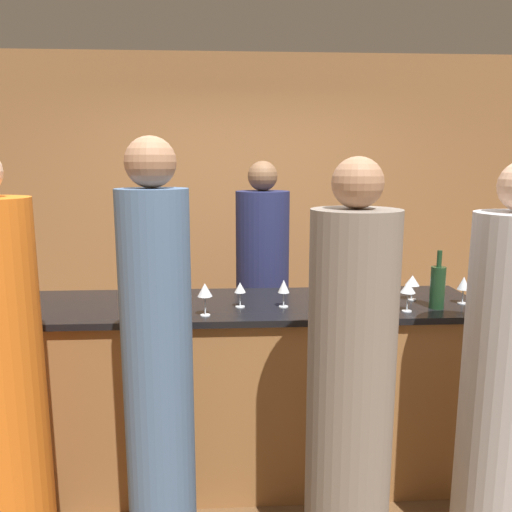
# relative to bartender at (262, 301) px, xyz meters

# --- Properties ---
(ground_plane) EXTENTS (14.00, 14.00, 0.00)m
(ground_plane) POSITION_rel_bartender_xyz_m (-0.14, -0.75, -0.86)
(ground_plane) COLOR brown
(back_wall) EXTENTS (8.00, 0.06, 2.80)m
(back_wall) POSITION_rel_bartender_xyz_m (-0.14, 1.14, 0.54)
(back_wall) COLOR olive
(back_wall) RESTS_ON ground_plane
(bar_counter) EXTENTS (2.63, 0.68, 1.06)m
(bar_counter) POSITION_rel_bartender_xyz_m (-0.14, -0.75, -0.33)
(bar_counter) COLOR #996638
(bar_counter) RESTS_ON ground_plane
(bartender) EXTENTS (0.38, 0.38, 1.85)m
(bartender) POSITION_rel_bartender_xyz_m (0.00, 0.00, 0.00)
(bartender) COLOR #1E234C
(bartender) RESTS_ON ground_plane
(guest_0) EXTENTS (0.39, 0.39, 1.85)m
(guest_0) POSITION_rel_bartender_xyz_m (0.99, -1.46, -0.01)
(guest_0) COLOR #B2B2B7
(guest_0) RESTS_ON ground_plane
(guest_1) EXTENTS (0.30, 0.30, 1.93)m
(guest_1) POSITION_rel_bartender_xyz_m (-0.54, -1.46, 0.06)
(guest_1) COLOR #4C6B93
(guest_1) RESTS_ON ground_plane
(guest_2) EXTENTS (0.36, 0.36, 1.85)m
(guest_2) POSITION_rel_bartender_xyz_m (0.26, -1.58, 0.00)
(guest_2) COLOR gray
(guest_2) RESTS_ON ground_plane
(wine_bottle_0) EXTENTS (0.08, 0.08, 0.32)m
(wine_bottle_0) POSITION_rel_bartender_xyz_m (0.89, -0.91, 0.32)
(wine_bottle_0) COLOR #19381E
(wine_bottle_0) RESTS_ON bar_counter
(ice_bucket) EXTENTS (0.19, 0.19, 0.19)m
(ice_bucket) POSITION_rel_bartender_xyz_m (0.48, -0.59, 0.30)
(ice_bucket) COLOR #9E9993
(ice_bucket) RESTS_ON bar_counter
(wine_glass_0) EXTENTS (0.06, 0.06, 0.14)m
(wine_glass_0) POSITION_rel_bartender_xyz_m (-0.18, -0.84, 0.30)
(wine_glass_0) COLOR silver
(wine_glass_0) RESTS_ON bar_counter
(wine_glass_1) EXTENTS (0.08, 0.08, 0.16)m
(wine_glass_1) POSITION_rel_bartender_xyz_m (0.70, -0.97, 0.33)
(wine_glass_1) COLOR silver
(wine_glass_1) RESTS_ON bar_counter
(wine_glass_2) EXTENTS (0.08, 0.08, 0.14)m
(wine_glass_2) POSITION_rel_bartender_xyz_m (0.81, -0.74, 0.31)
(wine_glass_2) COLOR silver
(wine_glass_2) RESTS_ON bar_counter
(wine_glass_3) EXTENTS (0.07, 0.07, 0.16)m
(wine_glass_3) POSITION_rel_bartender_xyz_m (0.54, -0.77, 0.32)
(wine_glass_3) COLOR silver
(wine_glass_3) RESTS_ON bar_counter
(wine_glass_4) EXTENTS (0.06, 0.06, 0.15)m
(wine_glass_4) POSITION_rel_bartender_xyz_m (0.06, -0.85, 0.31)
(wine_glass_4) COLOR silver
(wine_glass_4) RESTS_ON bar_counter
(wine_glass_5) EXTENTS (0.08, 0.08, 0.17)m
(wine_glass_5) POSITION_rel_bartender_xyz_m (-0.36, -0.98, 0.33)
(wine_glass_5) COLOR silver
(wine_glass_5) RESTS_ON bar_counter
(wine_glass_6) EXTENTS (0.07, 0.07, 0.15)m
(wine_glass_6) POSITION_rel_bartender_xyz_m (1.07, -0.83, 0.31)
(wine_glass_6) COLOR silver
(wine_glass_6) RESTS_ON bar_counter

